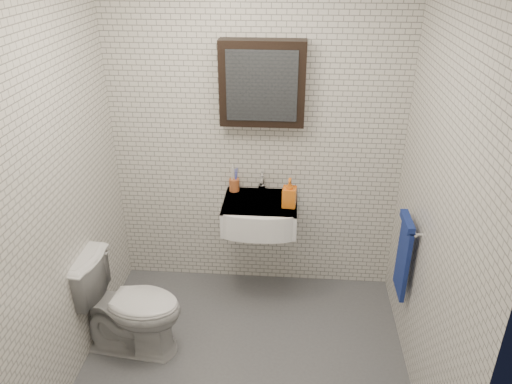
% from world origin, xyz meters
% --- Properties ---
extents(ground, '(2.20, 2.00, 0.01)m').
position_xyz_m(ground, '(0.00, 0.00, 0.01)').
color(ground, '#4F5257').
rests_on(ground, ground).
extents(room_shell, '(2.22, 2.02, 2.51)m').
position_xyz_m(room_shell, '(0.00, 0.00, 1.47)').
color(room_shell, silver).
rests_on(room_shell, ground).
extents(washbasin, '(0.55, 0.50, 0.20)m').
position_xyz_m(washbasin, '(0.05, 0.73, 0.76)').
color(washbasin, white).
rests_on(washbasin, room_shell).
extents(faucet, '(0.06, 0.20, 0.15)m').
position_xyz_m(faucet, '(0.05, 0.93, 0.92)').
color(faucet, silver).
rests_on(faucet, washbasin).
extents(mirror_cabinet, '(0.60, 0.15, 0.60)m').
position_xyz_m(mirror_cabinet, '(0.05, 0.93, 1.70)').
color(mirror_cabinet, black).
rests_on(mirror_cabinet, room_shell).
extents(towel_rail, '(0.09, 0.30, 0.58)m').
position_xyz_m(towel_rail, '(1.04, 0.35, 0.72)').
color(towel_rail, silver).
rests_on(towel_rail, room_shell).
extents(toothbrush_cup, '(0.10, 0.10, 0.22)m').
position_xyz_m(toothbrush_cup, '(-0.16, 0.94, 0.90)').
color(toothbrush_cup, '#A75229').
rests_on(toothbrush_cup, washbasin).
extents(soap_bottle, '(0.11, 0.11, 0.22)m').
position_xyz_m(soap_bottle, '(0.27, 0.72, 0.96)').
color(soap_bottle, orange).
rests_on(soap_bottle, washbasin).
extents(toilet, '(0.77, 0.49, 0.74)m').
position_xyz_m(toilet, '(-0.80, 0.10, 0.37)').
color(toilet, silver).
rests_on(toilet, ground).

